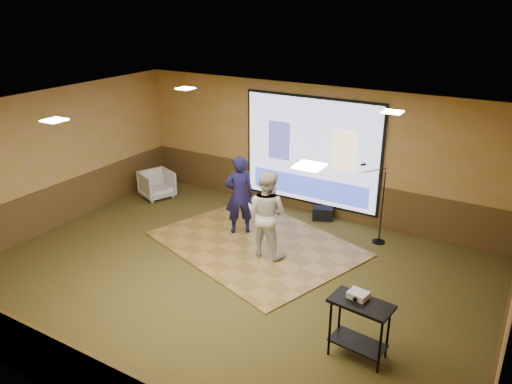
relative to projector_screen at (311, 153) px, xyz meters
The scene contains 19 objects.
ground 3.74m from the projector_screen, 90.00° to the right, with size 9.00×9.00×0.00m, color #2B3217.
room_shell 3.49m from the projector_screen, 90.00° to the right, with size 9.04×7.04×3.02m.
wainscot_back 1.00m from the projector_screen, 90.00° to the left, with size 9.00×0.04×0.95m, color #53371B.
wainscot_front 6.99m from the projector_screen, 90.00° to the right, with size 9.00×0.04×0.95m, color #53371B.
wainscot_left 5.73m from the projector_screen, 142.51° to the right, with size 0.04×7.00×0.95m, color #53371B.
wainscot_right 5.73m from the projector_screen, 37.49° to the right, with size 0.04×7.00×0.95m, color #53371B.
projector_screen is the anchor object (origin of this frame).
downlight_nw 3.12m from the projector_screen, 143.35° to the right, with size 0.32×0.32×0.02m, color beige.
downlight_ne 3.12m from the projector_screen, 36.65° to the right, with size 0.32×0.32×0.02m, color beige.
downlight_sw 5.61m from the projector_screen, 114.02° to the right, with size 0.32×0.32×0.02m, color beige.
downlight_se 5.61m from the projector_screen, 65.98° to the right, with size 0.32×0.32×0.02m, color beige.
dance_floor 2.52m from the projector_screen, 96.46° to the right, with size 3.89×2.97×0.03m, color olive.
player_left 2.02m from the projector_screen, 114.87° to the right, with size 0.62×0.41×1.71m, color #181543.
player_right 2.40m from the projector_screen, 85.83° to the right, with size 0.84×0.66×1.74m, color silver.
av_table 5.13m from the projector_screen, 57.10° to the right, with size 0.86×0.45×0.90m.
projector 4.97m from the projector_screen, 57.33° to the right, with size 0.27×0.22×0.09m, color silver.
mic_stand 2.20m from the projector_screen, 19.31° to the right, with size 0.65×0.27×1.67m.
banquet_chair 4.03m from the projector_screen, 163.55° to the right, with size 0.74×0.76×0.69m, color gray.
duffel_bag 1.42m from the projector_screen, 22.91° to the right, with size 0.45×0.30×0.28m, color black.
Camera 1 is at (4.45, -6.49, 4.81)m, focal length 35.00 mm.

